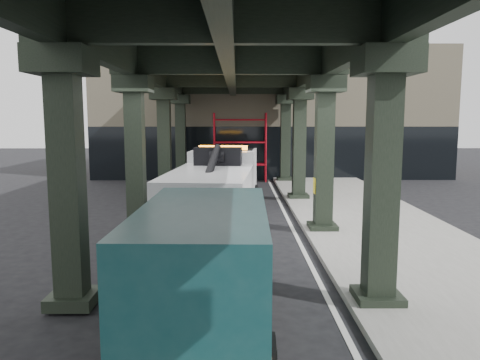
{
  "coord_description": "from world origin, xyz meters",
  "views": [
    {
      "loc": [
        -0.17,
        -12.83,
        3.71
      ],
      "look_at": [
        -0.08,
        2.27,
        1.7
      ],
      "focal_mm": 35.0,
      "sensor_mm": 36.0,
      "label": 1
    }
  ],
  "objects": [
    {
      "name": "sidewalk",
      "position": [
        4.5,
        2.0,
        0.07
      ],
      "size": [
        5.0,
        40.0,
        0.15
      ],
      "primitive_type": "cube",
      "color": "gray",
      "rests_on": "ground"
    },
    {
      "name": "towed_van",
      "position": [
        -0.72,
        -5.07,
        1.22
      ],
      "size": [
        2.37,
        5.64,
        2.26
      ],
      "rotation": [
        0.0,
        0.0,
        -0.02
      ],
      "color": "#134245",
      "rests_on": "ground"
    },
    {
      "name": "ground",
      "position": [
        0.0,
        0.0,
        0.0
      ],
      "size": [
        90.0,
        90.0,
        0.0
      ],
      "primitive_type": "plane",
      "color": "black",
      "rests_on": "ground"
    },
    {
      "name": "building",
      "position": [
        2.0,
        20.0,
        4.0
      ],
      "size": [
        22.0,
        10.0,
        8.0
      ],
      "primitive_type": "cube",
      "color": "#C6B793",
      "rests_on": "ground"
    },
    {
      "name": "scaffolding",
      "position": [
        0.0,
        14.64,
        2.11
      ],
      "size": [
        3.08,
        0.88,
        4.0
      ],
      "color": "red",
      "rests_on": "ground"
    },
    {
      "name": "viaduct",
      "position": [
        -0.4,
        2.0,
        5.46
      ],
      "size": [
        7.4,
        32.0,
        6.4
      ],
      "color": "black",
      "rests_on": "ground"
    },
    {
      "name": "lane_stripe",
      "position": [
        1.7,
        2.0,
        0.01
      ],
      "size": [
        0.12,
        38.0,
        0.01
      ],
      "primitive_type": "cube",
      "color": "silver",
      "rests_on": "ground"
    },
    {
      "name": "tow_truck",
      "position": [
        -0.86,
        3.03,
        1.37
      ],
      "size": [
        3.15,
        8.76,
        2.82
      ],
      "rotation": [
        0.0,
        0.0,
        -0.09
      ],
      "color": "black",
      "rests_on": "ground"
    }
  ]
}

